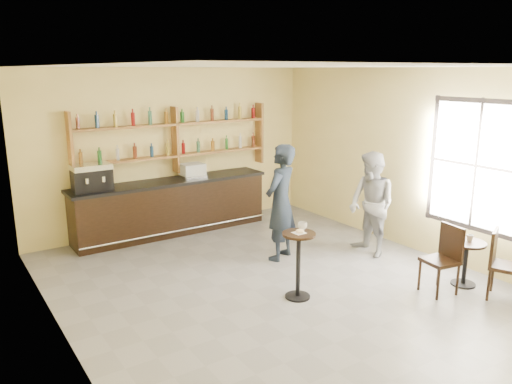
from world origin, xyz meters
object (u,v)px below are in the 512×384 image
man_main (281,203)px  patron_second (371,204)px  pedestal_table (298,266)px  chair_south (507,266)px  cafe_table (465,263)px  pastry_case (192,171)px  espresso_machine (92,177)px  chair_west (440,260)px  bar_counter (172,207)px

man_main → patron_second: 1.58m
pedestal_table → chair_south: 2.91m
cafe_table → pastry_case: bearing=114.2°
espresso_machine → man_main: man_main is taller
cafe_table → chair_west: (-0.55, 0.05, 0.16)m
bar_counter → pastry_case: size_ratio=8.46×
bar_counter → patron_second: 3.86m
pastry_case → chair_west: pastry_case is taller
espresso_machine → chair_west: 5.94m
espresso_machine → patron_second: size_ratio=0.37×
pastry_case → chair_south: pastry_case is taller
espresso_machine → man_main: (2.46, -2.31, -0.31)m
man_main → patron_second: bearing=126.0°
chair_west → chair_south: 0.88m
espresso_machine → bar_counter: bearing=3.2°
cafe_table → patron_second: patron_second is taller
bar_counter → pedestal_table: size_ratio=4.07×
bar_counter → cafe_table: bar_counter is taller
man_main → pastry_case: bearing=-105.1°
espresso_machine → cafe_table: 6.34m
espresso_machine → pedestal_table: size_ratio=0.69×
bar_counter → patron_second: (2.37, -3.03, 0.37)m
chair_west → bar_counter: bearing=-147.5°
espresso_machine → pastry_case: bearing=3.2°
pedestal_table → man_main: 1.63m
espresso_machine → chair_west: espresso_machine is taller
man_main → chair_west: man_main is taller
chair_west → patron_second: 1.74m
man_main → chair_west: (1.09, -2.38, -0.49)m
cafe_table → patron_second: size_ratio=0.38×
bar_counter → pedestal_table: bearing=-86.0°
bar_counter → pedestal_table: (0.26, -3.68, -0.05)m
cafe_table → chair_south: (0.05, -0.60, 0.15)m
chair_west → pedestal_table: bearing=-110.3°
bar_counter → chair_west: size_ratio=3.93×
pastry_case → man_main: 2.37m
pastry_case → pedestal_table: size_ratio=0.48×
pastry_case → espresso_machine: bearing=-178.0°
espresso_machine → pastry_case: (1.98, 0.00, -0.10)m
chair_west → patron_second: (0.32, 1.66, 0.41)m
man_main → espresso_machine: bearing=-70.1°
pedestal_table → man_main: man_main is taller
chair_west → man_main: bearing=-146.5°
espresso_machine → chair_west: (3.55, -4.69, -0.80)m
bar_counter → man_main: size_ratio=1.99×
man_main → cafe_table: man_main is taller
man_main → chair_south: (1.69, -3.03, -0.49)m
bar_counter → espresso_machine: (-1.50, 0.00, 0.77)m
bar_counter → pedestal_table: 3.69m
espresso_machine → chair_west: bearing=-49.7°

